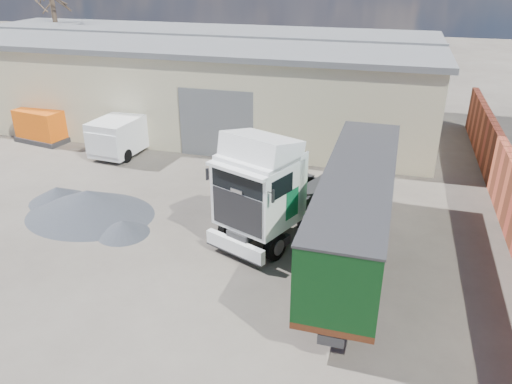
% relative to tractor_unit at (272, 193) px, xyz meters
% --- Properties ---
extents(ground, '(120.00, 120.00, 0.00)m').
position_rel_tractor_unit_xyz_m(ground, '(-2.75, -2.57, -1.82)').
color(ground, '#2C2823').
rests_on(ground, ground).
extents(warehouse, '(30.60, 12.60, 5.42)m').
position_rel_tractor_unit_xyz_m(warehouse, '(-8.75, 13.43, 0.84)').
color(warehouse, beige).
rests_on(warehouse, ground).
extents(brick_boundary_wall, '(0.35, 26.00, 2.50)m').
position_rel_tractor_unit_xyz_m(brick_boundary_wall, '(8.75, 3.43, -0.57)').
color(brick_boundary_wall, brown).
rests_on(brick_boundary_wall, ground).
extents(tractor_unit, '(4.74, 6.77, 4.33)m').
position_rel_tractor_unit_xyz_m(tractor_unit, '(0.00, 0.00, 0.00)').
color(tractor_unit, black).
rests_on(tractor_unit, ground).
extents(box_trailer, '(2.40, 10.42, 3.45)m').
position_rel_tractor_unit_xyz_m(box_trailer, '(3.12, -0.80, 0.28)').
color(box_trailer, '#2D2D30').
rests_on(box_trailer, ground).
extents(panel_van, '(2.50, 5.09, 2.01)m').
position_rel_tractor_unit_xyz_m(panel_van, '(-9.77, 7.03, -0.78)').
color(panel_van, black).
rests_on(panel_van, ground).
extents(orange_skip, '(3.26, 2.37, 1.85)m').
position_rel_tractor_unit_xyz_m(orange_skip, '(-15.23, 7.23, -1.01)').
color(orange_skip, '#2D2D30').
rests_on(orange_skip, ground).
extents(gravel_heap, '(6.50, 5.66, 1.12)m').
position_rel_tractor_unit_xyz_m(gravel_heap, '(-7.70, -0.25, -1.30)').
color(gravel_heap, black).
rests_on(gravel_heap, ground).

